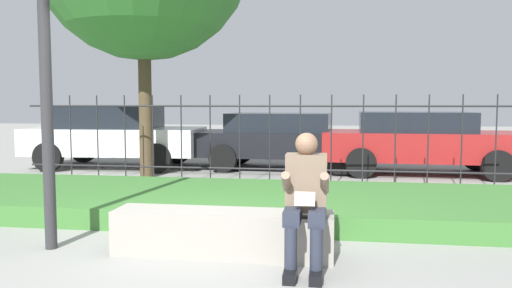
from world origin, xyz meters
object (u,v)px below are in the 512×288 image
object	(u,v)px
car_parked_center	(285,139)
car_parked_left	(115,135)
person_seated_reader	(306,195)
stone_bench	(223,235)
car_parked_right	(420,141)

from	to	relation	value
car_parked_center	car_parked_left	bearing A→B (deg)	-173.71
person_seated_reader	car_parked_center	xyz separation A→B (m)	(-0.84, 6.90, 0.02)
stone_bench	person_seated_reader	size ratio (longest dim) A/B	1.76
stone_bench	car_parked_center	size ratio (longest dim) A/B	0.52
person_seated_reader	car_parked_right	distance (m)	6.87
car_parked_right	car_parked_center	distance (m)	2.97
person_seated_reader	car_parked_center	world-z (taller)	car_parked_center
car_parked_left	car_parked_center	distance (m)	4.05
stone_bench	person_seated_reader	xyz separation A→B (m)	(0.84, -0.27, 0.48)
car_parked_right	car_parked_center	bearing A→B (deg)	174.83
stone_bench	car_parked_left	xyz separation A→B (m)	(-4.04, 6.39, 0.57)
stone_bench	car_parked_left	distance (m)	7.58
person_seated_reader	car_parked_left	world-z (taller)	car_parked_left
stone_bench	car_parked_right	distance (m)	6.95
car_parked_right	person_seated_reader	bearing A→B (deg)	-106.13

